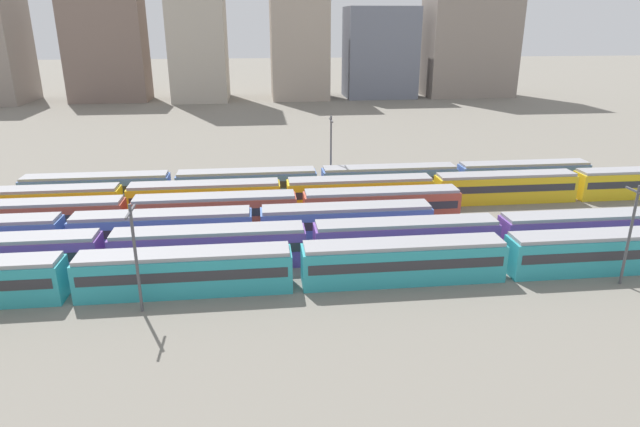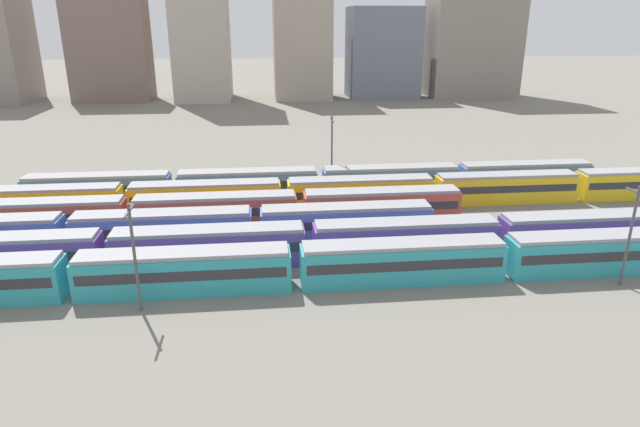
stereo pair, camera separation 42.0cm
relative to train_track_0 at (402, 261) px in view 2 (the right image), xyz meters
The scene contains 15 objects.
ground_plane 34.90m from the train_track_0, 158.10° to the left, with size 600.00×600.00×0.00m, color slate.
train_track_0 is the anchor object (origin of this frame).
train_track_1 9.40m from the train_track_0, 146.39° to the left, with size 74.70×3.06×3.75m.
train_track_2 24.64m from the train_track_0, 155.04° to the left, with size 55.80×3.06×3.75m.
train_track_3 23.36m from the train_track_0, 138.10° to the left, with size 55.80×3.06×3.75m.
train_track_4 22.82m from the train_track_0, 65.74° to the left, with size 112.50×3.06×3.75m.
train_track_5 26.40m from the train_track_0, 99.96° to the left, with size 74.70×3.06×3.75m.
catenary_pole_0 19.48m from the train_track_0, ahead, with size 0.24×3.20×9.08m.
catenary_pole_1 29.50m from the train_track_0, 95.06° to the left, with size 0.24×3.20×10.06m.
catenary_pole_2 22.53m from the train_track_0, behind, with size 0.24×3.20×9.05m.
distant_building_1 135.83m from the train_track_0, 113.61° to the left, with size 21.57×12.33×30.66m, color #7A665B.
distant_building_2 129.39m from the train_track_0, 102.88° to the left, with size 15.48×20.54×52.85m, color #B2A899.
distant_building_3 125.00m from the train_track_0, 89.74° to the left, with size 16.44×17.65×37.60m, color #A89989.
distant_building_4 126.80m from the train_track_0, 78.67° to the left, with size 20.66×15.27×25.99m, color slate.
distant_building_5 136.05m from the train_track_0, 67.08° to the left, with size 26.33×15.64×45.29m, color gray.
Camera 2 is at (20.41, -43.03, 21.97)m, focal length 30.62 mm.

